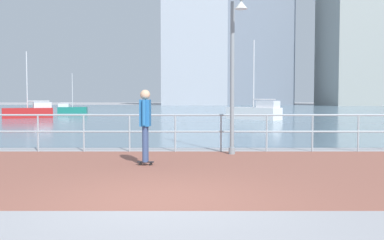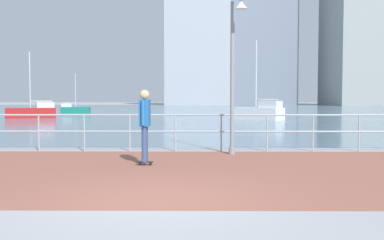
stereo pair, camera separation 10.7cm
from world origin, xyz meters
name	(u,v)px [view 1 (the left image)]	position (x,y,z in m)	size (l,w,h in m)	color
ground	(187,113)	(0.00, 40.00, 0.00)	(220.00, 220.00, 0.00)	#9E9EA3
brick_paving	(169,171)	(0.00, 2.81, 0.00)	(28.00, 6.88, 0.01)	#935647
harbor_water	(188,110)	(0.00, 51.25, 0.00)	(180.00, 88.00, 0.00)	slate
waterfront_railing	(175,126)	(0.00, 6.25, 0.79)	(25.25, 0.06, 1.15)	#9EADB7
lamppost	(234,59)	(1.74, 5.49, 2.77)	(0.47, 0.79, 5.00)	gray
skateboarder	(145,120)	(-0.62, 3.60, 1.12)	(0.40, 0.55, 1.84)	black
sailboat_yellow	(255,112)	(5.32, 25.65, 0.57)	(4.06, 3.87, 6.02)	white
sailboat_navy	(29,112)	(-12.83, 28.18, 0.52)	(4.00, 2.71, 5.42)	#B21E1E
sailboat_blue	(71,109)	(-12.62, 39.69, 0.41)	(3.15, 1.25, 4.31)	#197266
tower_concrete	(252,49)	(15.27, 97.07, 13.55)	(17.86, 10.48, 28.76)	slate
tower_steel	(360,8)	(37.32, 87.59, 21.30)	(14.79, 17.24, 44.26)	#939993
tower_slate	(193,39)	(0.99, 93.62, 15.50)	(14.40, 15.91, 32.65)	#A3A8B2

